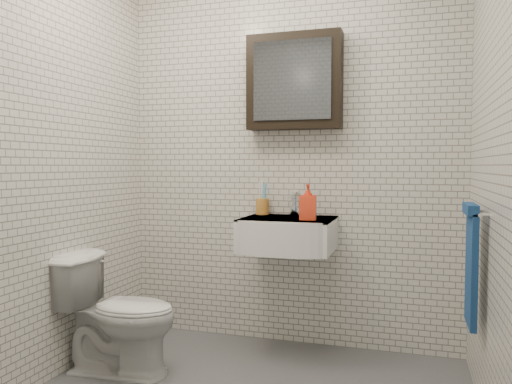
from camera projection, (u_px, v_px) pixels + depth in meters
The scene contains 8 objects.
room_shell at pixel (239, 101), 2.29m from camera, with size 2.22×2.02×2.51m.
washbasin at pixel (287, 234), 3.02m from camera, with size 0.55×0.50×0.20m.
faucet at pixel (294, 205), 3.20m from camera, with size 0.06×0.20×0.15m.
mirror_cabinet at pixel (294, 82), 3.15m from camera, with size 0.60×0.15×0.60m.
towel_rail at pixel (472, 260), 2.36m from camera, with size 0.09×0.30×0.58m.
toothbrush_cup at pixel (262, 206), 3.27m from camera, with size 0.10×0.10×0.23m.
soap_bottle at pixel (308, 202), 2.93m from camera, with size 0.10×0.10×0.21m, color orange.
toilet at pixel (119, 313), 2.81m from camera, with size 0.38×0.66×0.67m, color white.
Camera 1 is at (0.76, -2.19, 1.17)m, focal length 35.00 mm.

